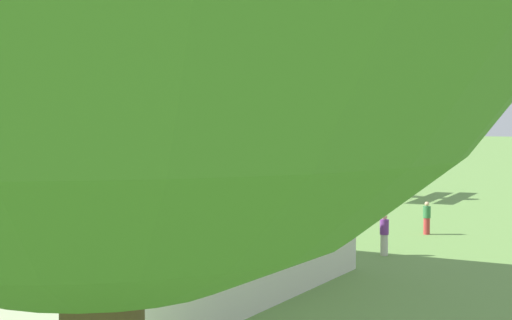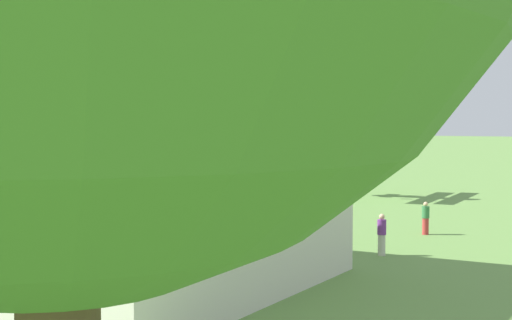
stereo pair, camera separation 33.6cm
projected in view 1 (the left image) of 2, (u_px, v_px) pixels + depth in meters
ground_plane at (273, 187)px, 65.26m from camera, size 400.00×400.00×0.00m
biplane at (358, 138)px, 56.38m from camera, size 7.33×9.23×3.59m
person_near_hangar_door at (315, 209)px, 41.68m from camera, size 0.53×0.53×1.76m
person_beside_truck at (427, 218)px, 38.51m from camera, size 0.40×0.40×1.65m
person_watching_takeoff at (384, 235)px, 32.55m from camera, size 0.49×0.49×1.79m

